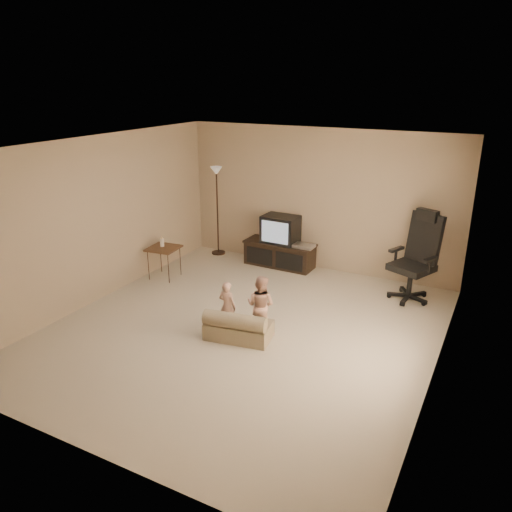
% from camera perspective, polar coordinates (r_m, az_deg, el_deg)
% --- Properties ---
extents(floor, '(5.50, 5.50, 0.00)m').
position_cam_1_polar(floor, '(6.96, -1.46, -8.44)').
color(floor, '#B6AB90').
rests_on(floor, ground).
extents(room_shell, '(5.50, 5.50, 5.50)m').
position_cam_1_polar(room_shell, '(6.38, -1.58, 3.66)').
color(room_shell, white).
rests_on(room_shell, floor).
extents(tv_stand, '(1.33, 0.52, 0.95)m').
position_cam_1_polar(tv_stand, '(9.10, 2.77, 1.21)').
color(tv_stand, black).
rests_on(tv_stand, floor).
extents(office_chair, '(0.85, 0.87, 1.41)m').
position_cam_1_polar(office_chair, '(8.09, 17.69, -1.30)').
color(office_chair, black).
rests_on(office_chair, floor).
extents(side_table, '(0.54, 0.54, 0.74)m').
position_cam_1_polar(side_table, '(8.66, -10.53, 0.87)').
color(side_table, brown).
rests_on(side_table, floor).
extents(floor_lamp, '(0.27, 0.27, 1.71)m').
position_cam_1_polar(floor_lamp, '(9.55, -4.50, 7.40)').
color(floor_lamp, black).
rests_on(floor_lamp, floor).
extents(child_sofa, '(0.92, 0.61, 0.42)m').
position_cam_1_polar(child_sofa, '(6.66, -2.11, -8.16)').
color(child_sofa, '#9C8B6A').
rests_on(child_sofa, floor).
extents(toddler_left, '(0.27, 0.21, 0.72)m').
position_cam_1_polar(toddler_left, '(6.80, -3.30, -5.77)').
color(toddler_left, tan).
rests_on(toddler_left, floor).
extents(toddler_right, '(0.41, 0.23, 0.84)m').
position_cam_1_polar(toddler_right, '(6.68, 0.54, -5.65)').
color(toddler_right, tan).
rests_on(toddler_right, floor).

